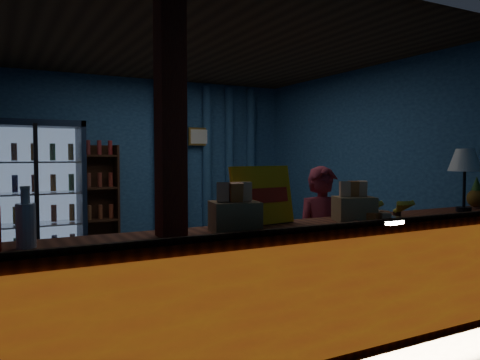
{
  "coord_description": "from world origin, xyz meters",
  "views": [
    {
      "loc": [
        -2.04,
        -4.66,
        1.45
      ],
      "look_at": [
        0.34,
        -0.2,
        1.19
      ],
      "focal_mm": 35.0,
      "sensor_mm": 36.0,
      "label": 1
    }
  ],
  "objects_px": {
    "shopkeeper": "(323,244)",
    "table_lamp": "(465,163)",
    "green_chair": "(262,232)",
    "pastry_tray": "(374,218)"
  },
  "relations": [
    {
      "from": "shopkeeper",
      "to": "table_lamp",
      "type": "distance_m",
      "value": 1.46
    },
    {
      "from": "green_chair",
      "to": "table_lamp",
      "type": "bearing_deg",
      "value": 94.37
    },
    {
      "from": "shopkeeper",
      "to": "green_chair",
      "type": "xyz_separation_m",
      "value": [
        1.02,
        2.77,
        -0.38
      ]
    },
    {
      "from": "green_chair",
      "to": "pastry_tray",
      "type": "height_order",
      "value": "pastry_tray"
    },
    {
      "from": "shopkeeper",
      "to": "green_chair",
      "type": "distance_m",
      "value": 2.97
    },
    {
      "from": "shopkeeper",
      "to": "table_lamp",
      "type": "relative_size",
      "value": 2.41
    },
    {
      "from": "pastry_tray",
      "to": "green_chair",
      "type": "bearing_deg",
      "value": 73.57
    },
    {
      "from": "green_chair",
      "to": "table_lamp",
      "type": "distance_m",
      "value": 3.46
    },
    {
      "from": "pastry_tray",
      "to": "table_lamp",
      "type": "xyz_separation_m",
      "value": [
        1.13,
        0.05,
        0.42
      ]
    },
    {
      "from": "green_chair",
      "to": "table_lamp",
      "type": "xyz_separation_m",
      "value": [
        0.15,
        -3.28,
        1.09
      ]
    }
  ]
}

